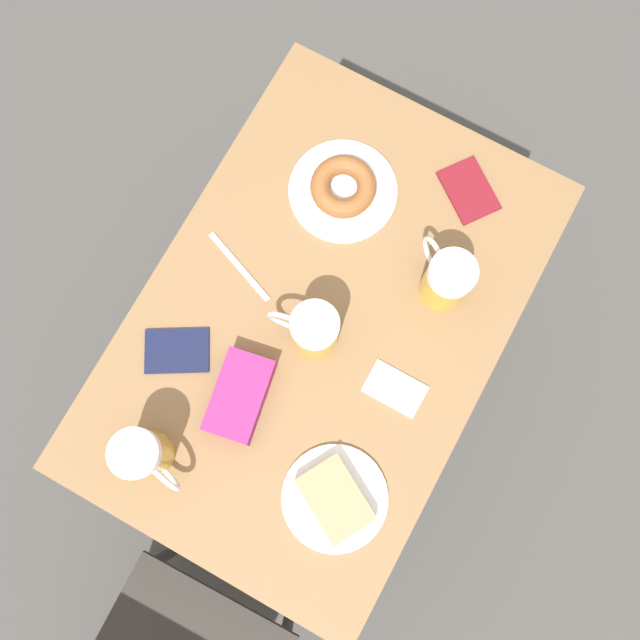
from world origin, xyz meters
name	(u,v)px	position (x,y,z in m)	size (l,w,h in m)	color
ground_plane	(320,370)	(0.00, 0.00, 0.00)	(8.00, 8.00, 0.00)	#474442
table	(320,329)	(0.00, 0.00, 0.68)	(0.69, 1.03, 0.75)	olive
plate_with_cake	(335,499)	(-0.19, 0.28, 0.77)	(0.20, 0.20, 0.05)	white
plate_with_donut	(343,189)	(0.09, -0.26, 0.77)	(0.22, 0.22, 0.05)	white
beer_mug_left	(313,330)	(0.00, 0.03, 0.82)	(0.14, 0.09, 0.15)	gold
beer_mug_center	(144,455)	(0.15, 0.38, 0.82)	(0.14, 0.09, 0.15)	gold
beer_mug_right	(446,279)	(-0.18, -0.18, 0.82)	(0.13, 0.11, 0.15)	gold
napkin_folded	(395,389)	(-0.19, 0.05, 0.75)	(0.11, 0.07, 0.00)	white
fork	(239,267)	(0.20, -0.02, 0.75)	(0.17, 0.08, 0.00)	silver
passport_near_edge	(177,351)	(0.22, 0.19, 0.75)	(0.15, 0.14, 0.01)	#141938
passport_far_edge	(469,190)	(-0.14, -0.39, 0.75)	(0.15, 0.15, 0.01)	maroon
blue_pouch	(240,396)	(0.06, 0.21, 0.78)	(0.12, 0.18, 0.05)	#8C2366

